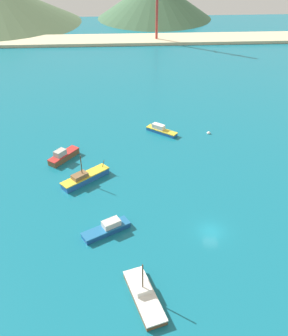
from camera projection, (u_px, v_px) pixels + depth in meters
The scene contains 8 objects.
ground at pixel (186, 145), 91.24m from camera, with size 260.00×280.00×0.50m.
fishing_boat_2 at pixel (161, 130), 95.69m from camera, with size 7.63×6.62×2.09m.
fishing_boat_3 at pixel (85, 178), 78.14m from camera, with size 9.76×8.74×6.26m.
fishing_boat_4 at pixel (107, 228), 65.63m from camera, with size 8.57×6.23×2.06m.
fishing_boat_5 at pixel (144, 295), 54.23m from camera, with size 5.91×10.52×6.35m.
fishing_boat_8 at pixel (63, 156), 85.01m from camera, with size 6.54×7.65×2.73m.
buoy_1 at pixel (209, 133), 95.59m from camera, with size 0.85×0.85×0.85m.
beach_strip at pixel (155, 39), 166.54m from camera, with size 247.00×15.71×1.20m, color beige.
Camera 1 is at (-14.37, -48.44, 45.50)m, focal length 41.05 mm.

